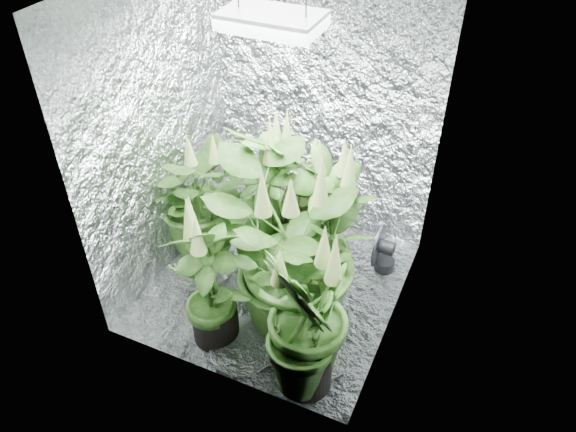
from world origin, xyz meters
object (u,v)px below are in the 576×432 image
Objects in this scene: plant_b at (325,226)px; plant_c at (308,222)px; plant_e at (291,259)px; grow_lamp at (272,21)px; plant_f at (211,282)px; plant_g at (308,324)px; circulation_fan at (382,252)px; plant_d at (274,206)px; plant_a at (201,197)px.

plant_c is at bearing 138.85° from plant_b.
plant_c is 0.63m from plant_e.
plant_f is (-0.15, -0.55, -1.35)m from grow_lamp.
plant_g is 1.16m from circulation_fan.
plant_g is at bearing -53.77° from plant_d.
plant_g is 3.11× the size of circulation_fan.
plant_d reaches higher than plant_a.
plant_b is 0.92× the size of plant_d.
plant_b is 0.81m from plant_f.
plant_b is 1.02× the size of plant_g.
plant_f is at bearing -106.88° from plant_c.
plant_f is at bearing 172.22° from plant_g.
plant_a is 0.78× the size of plant_d.
plant_e is 3.75× the size of circulation_fan.
plant_d reaches higher than plant_g.
plant_d is 0.94m from plant_g.
grow_lamp is 1.30m from plant_e.
plant_e is at bearing -115.89° from circulation_fan.
grow_lamp is 1.84m from circulation_fan.
grow_lamp is 0.45× the size of plant_g.
plant_e is 0.48m from plant_f.
circulation_fan is (0.37, 0.75, -0.43)m from plant_e.
plant_a is 0.76m from plant_c.
plant_a is at bearing 153.58° from plant_e.
plant_e is at bearing -26.42° from plant_a.
plant_g reaches higher than circulation_fan.
circulation_fan is at bearing 46.28° from plant_b.
plant_f is (-0.39, -0.26, -0.11)m from plant_e.
plant_e is at bearing -53.26° from plant_d.
plant_c is 0.75× the size of plant_g.
plant_a is 0.87× the size of plant_g.
plant_d is 1.12× the size of plant_g.
plant_d reaches higher than plant_c.
plant_c is at bearing 45.99° from plant_d.
grow_lamp is 1.25m from plant_d.
plant_f is (-0.26, -0.84, 0.10)m from plant_c.
plant_b is (0.93, -0.02, 0.06)m from plant_a.
plant_d is 3.47× the size of circulation_fan.
grow_lamp is 0.40× the size of plant_d.
grow_lamp is 1.47m from plant_f.
plant_d is at bearing -134.01° from plant_c.
plant_b is at bearing 104.63° from plant_g.
plant_a is 0.59m from plant_d.
plant_a is 0.92× the size of plant_f.
plant_f is 0.65m from plant_g.
grow_lamp reaches higher than plant_c.
circulation_fan is (0.11, 1.10, -0.36)m from plant_g.
plant_e is (0.87, -0.43, 0.12)m from plant_a.
plant_d is at bearing -177.63° from plant_b.
plant_f reaches higher than plant_c.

